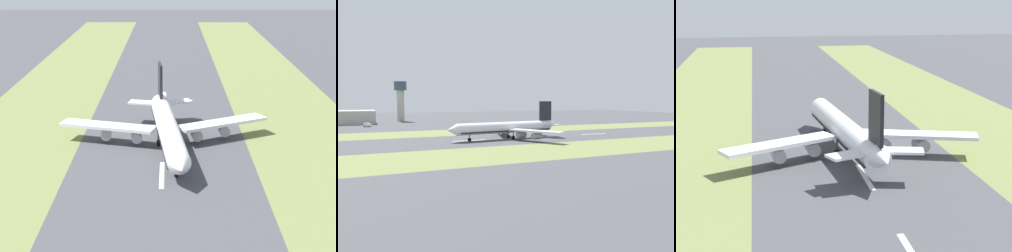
{
  "view_description": "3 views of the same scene",
  "coord_description": "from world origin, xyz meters",
  "views": [
    {
      "loc": [
        -1.93,
        159.03,
        55.5
      ],
      "look_at": [
        -1.54,
        4.18,
        7.0
      ],
      "focal_mm": 60.0,
      "sensor_mm": 36.0,
      "label": 1
    },
    {
      "loc": [
        -161.13,
        75.24,
        20.9
      ],
      "look_at": [
        -1.54,
        4.18,
        7.0
      ],
      "focal_mm": 35.0,
      "sensor_mm": 36.0,
      "label": 2
    },
    {
      "loc": [
        -23.4,
        -132.87,
        40.01
      ],
      "look_at": [
        -1.54,
        4.18,
        7.0
      ],
      "focal_mm": 60.0,
      "sensor_mm": 36.0,
      "label": 3
    }
  ],
  "objects": [
    {
      "name": "airplane_main_jet",
      "position": [
        -1.35,
        2.29,
        6.02
      ],
      "size": [
        63.81,
        67.21,
        20.2
      ],
      "color": "silver",
      "rests_on": "ground"
    },
    {
      "name": "centreline_dash_far",
      "position": [
        0.0,
        24.18,
        0.01
      ],
      "size": [
        1.2,
        18.0,
        0.01
      ],
      "primitive_type": "cube",
      "color": "silver",
      "rests_on": "ground"
    },
    {
      "name": "centreline_dash_mid",
      "position": [
        0.0,
        -15.82,
        0.01
      ],
      "size": [
        1.2,
        18.0,
        0.01
      ],
      "primitive_type": "cube",
      "color": "silver",
      "rests_on": "ground"
    },
    {
      "name": "ground_plane",
      "position": [
        0.0,
        0.0,
        0.0
      ],
      "size": [
        800.0,
        800.0,
        0.0
      ],
      "primitive_type": "plane",
      "color": "#424247"
    }
  ]
}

